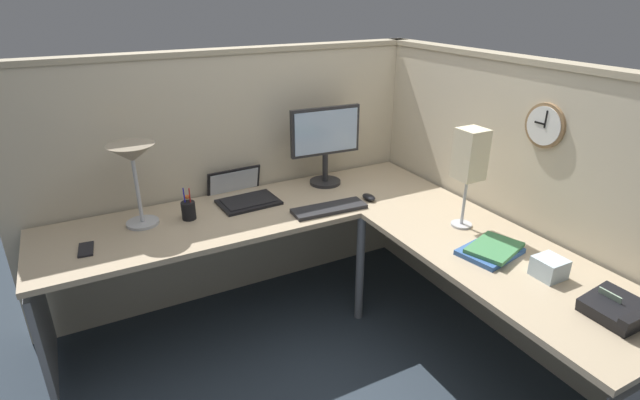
# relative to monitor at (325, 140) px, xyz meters

# --- Properties ---
(ground_plane) EXTENTS (6.80, 6.80, 0.00)m
(ground_plane) POSITION_rel_monitor_xyz_m (-0.18, -0.64, -1.02)
(ground_plane) COLOR #2D3842
(cubicle_wall_back) EXTENTS (2.57, 0.12, 1.58)m
(cubicle_wall_back) POSITION_rel_monitor_xyz_m (-0.54, 0.23, -0.23)
(cubicle_wall_back) COLOR beige
(cubicle_wall_back) RESTS_ON ground
(cubicle_wall_right) EXTENTS (0.12, 2.37, 1.58)m
(cubicle_wall_right) POSITION_rel_monitor_xyz_m (0.69, -0.90, -0.23)
(cubicle_wall_right) COLOR beige
(cubicle_wall_right) RESTS_ON ground
(desk) EXTENTS (2.35, 2.15, 0.73)m
(desk) POSITION_rel_monitor_xyz_m (-0.33, -0.69, -0.39)
(desk) COLOR tan
(desk) RESTS_ON ground
(monitor) EXTENTS (0.46, 0.20, 0.50)m
(monitor) POSITION_rel_monitor_xyz_m (0.00, 0.00, 0.00)
(monitor) COLOR #232326
(monitor) RESTS_ON desk
(laptop) EXTENTS (0.36, 0.40, 0.22)m
(laptop) POSITION_rel_monitor_xyz_m (-0.56, 0.03, -0.27)
(laptop) COLOR black
(laptop) RESTS_ON desk
(keyboard) EXTENTS (0.44, 0.16, 0.02)m
(keyboard) POSITION_rel_monitor_xyz_m (-0.18, -0.38, -0.28)
(keyboard) COLOR #232326
(keyboard) RESTS_ON desk
(computer_mouse) EXTENTS (0.06, 0.10, 0.03)m
(computer_mouse) POSITION_rel_monitor_xyz_m (0.10, -0.36, -0.28)
(computer_mouse) COLOR black
(computer_mouse) RESTS_ON desk
(desk_lamp_dome) EXTENTS (0.24, 0.24, 0.44)m
(desk_lamp_dome) POSITION_rel_monitor_xyz_m (-1.15, -0.06, 0.07)
(desk_lamp_dome) COLOR #B7BABF
(desk_lamp_dome) RESTS_ON desk
(pen_cup) EXTENTS (0.08, 0.08, 0.18)m
(pen_cup) POSITION_rel_monitor_xyz_m (-0.91, -0.12, -0.24)
(pen_cup) COLOR black
(pen_cup) RESTS_ON desk
(cell_phone) EXTENTS (0.08, 0.15, 0.01)m
(cell_phone) POSITION_rel_monitor_xyz_m (-1.44, -0.23, -0.29)
(cell_phone) COLOR black
(cell_phone) RESTS_ON desk
(office_phone) EXTENTS (0.19, 0.21, 0.11)m
(office_phone) POSITION_rel_monitor_xyz_m (0.31, -1.76, -0.26)
(office_phone) COLOR black
(office_phone) RESTS_ON desk
(book_stack) EXTENTS (0.33, 0.27, 0.04)m
(book_stack) POSITION_rel_monitor_xyz_m (0.26, -1.18, -0.27)
(book_stack) COLOR #335999
(book_stack) RESTS_ON desk
(desk_lamp_paper) EXTENTS (0.13, 0.13, 0.53)m
(desk_lamp_paper) POSITION_rel_monitor_xyz_m (0.35, -0.88, 0.09)
(desk_lamp_paper) COLOR #B7BABF
(desk_lamp_paper) RESTS_ON desk
(tissue_box) EXTENTS (0.12, 0.12, 0.09)m
(tissue_box) POSITION_rel_monitor_xyz_m (0.33, -1.44, -0.25)
(tissue_box) COLOR silver
(tissue_box) RESTS_ON desk
(wall_clock) EXTENTS (0.04, 0.22, 0.22)m
(wall_clock) POSITION_rel_monitor_xyz_m (0.64, -1.06, 0.26)
(wall_clock) COLOR olive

